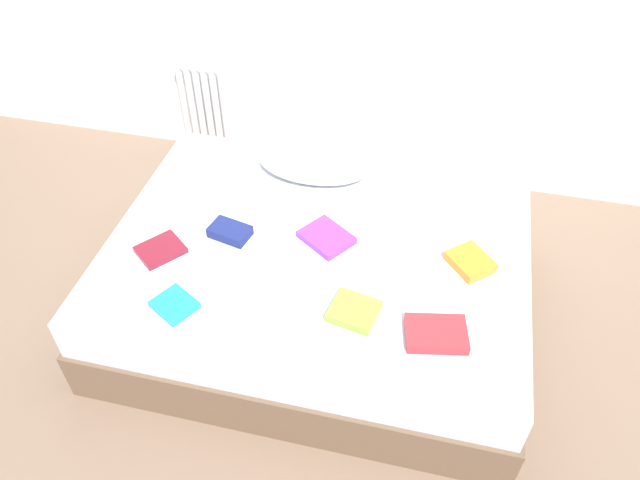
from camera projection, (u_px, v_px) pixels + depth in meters
ground_plane at (318, 312)px, 3.25m from camera, size 8.00×8.00×0.00m
bed at (318, 280)px, 3.08m from camera, size 2.00×1.50×0.50m
radiator at (204, 106)px, 4.00m from camera, size 0.32×0.04×0.59m
pillow at (314, 163)px, 3.26m from camera, size 0.59×0.34×0.12m
textbook_maroon at (160, 250)px, 2.86m from camera, size 0.26×0.26×0.03m
textbook_teal at (174, 305)px, 2.62m from camera, size 0.22×0.22×0.03m
textbook_purple at (326, 237)px, 2.91m from camera, size 0.29×0.28×0.03m
textbook_red at (436, 334)px, 2.50m from camera, size 0.28×0.22×0.04m
textbook_orange at (470, 262)px, 2.79m from camera, size 0.25×0.25×0.05m
textbook_navy at (230, 232)px, 2.93m from camera, size 0.21×0.16×0.05m
textbook_lime at (354, 311)px, 2.58m from camera, size 0.23×0.21×0.04m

